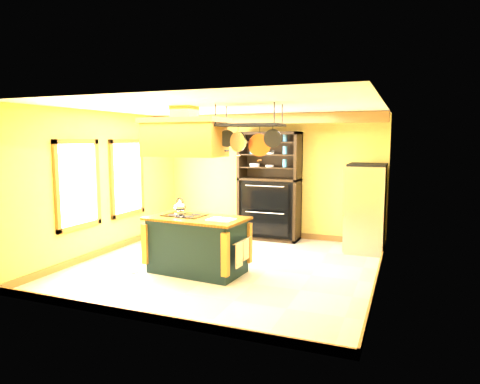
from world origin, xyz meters
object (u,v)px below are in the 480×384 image
Objects in this scene: kitchen_island at (197,244)px; pot_rack at (249,131)px; refrigerator at (365,210)px; range_hood at (185,136)px; hutch at (270,198)px.

pot_rack is (0.91, 0.00, 1.83)m from kitchen_island.
pot_rack is at bearing -122.06° from refrigerator.
refrigerator is at bearing 57.94° from pot_rack.
range_hood is 1.11m from pot_rack.
pot_rack is at bearing 0.15° from range_hood.
hutch reaches higher than refrigerator.
range_hood is at bearing -179.85° from pot_rack.
refrigerator is (1.52, 2.42, -1.48)m from pot_rack.
kitchen_island is at bearing -97.48° from hutch.
refrigerator is (2.42, 2.42, 0.34)m from kitchen_island.
pot_rack reaches higher than kitchen_island.
range_hood is 3.13m from hutch.
hutch is at bearing 78.55° from range_hood.
range_hood is (-0.20, -0.00, 1.76)m from kitchen_island.
range_hood is at bearing -101.45° from hutch.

